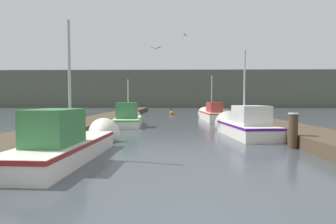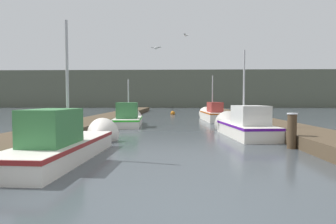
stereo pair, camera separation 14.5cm
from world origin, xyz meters
name	(u,v)px [view 1 (the left image)]	position (x,y,z in m)	size (l,w,h in m)	color
dock_left	(107,119)	(-5.15, 16.00, 0.22)	(2.26, 40.00, 0.44)	#4C3D2B
dock_right	(245,119)	(5.15, 16.00, 0.22)	(2.26, 40.00, 0.44)	#4C3D2B
distant_shore_ridge	(174,90)	(0.00, 55.89, 3.71)	(120.00, 16.00, 7.42)	#565B4C
fishing_boat_0	(75,141)	(-3.07, 4.28, 0.42)	(1.61, 5.69, 4.26)	silver
fishing_boat_1	(243,125)	(3.04, 8.75, 0.46)	(1.95, 4.89, 4.31)	silver
fishing_boat_2	(128,118)	(-3.05, 13.29, 0.43)	(1.95, 4.83, 3.40)	silver
fishing_boat_3	(211,114)	(2.85, 17.52, 0.49)	(1.63, 5.82, 3.82)	silver
mooring_piling_0	(220,110)	(4.27, 21.79, 0.58)	(0.25, 0.25, 1.16)	#473523
mooring_piling_1	(293,131)	(3.88, 5.51, 0.61)	(0.34, 0.34, 1.20)	#473523
channel_buoy	(172,113)	(-0.37, 25.15, 0.14)	(0.49, 0.49, 0.99)	#BF6513
seagull_lead	(156,48)	(-1.10, 10.75, 4.40)	(0.56, 0.31, 0.12)	white
seagull_1	(186,35)	(0.62, 13.54, 5.74)	(0.35, 0.54, 0.12)	white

